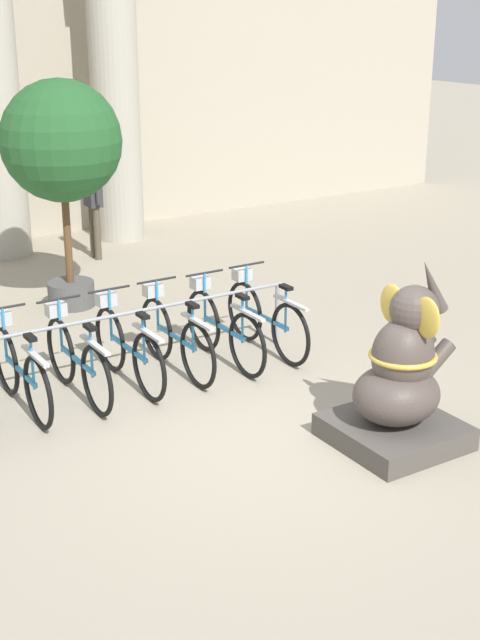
{
  "coord_description": "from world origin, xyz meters",
  "views": [
    {
      "loc": [
        -4.26,
        -6.26,
        3.88
      ],
      "look_at": [
        0.02,
        0.54,
        1.0
      ],
      "focal_mm": 50.0,
      "sensor_mm": 36.0,
      "label": 1
    }
  ],
  "objects": [
    {
      "name": "potted_tree",
      "position": [
        -0.11,
        4.6,
        2.14
      ],
      "size": [
        1.56,
        1.56,
        2.99
      ],
      "color": "#4C4C4C",
      "rests_on": "ground_plane"
    },
    {
      "name": "person_pedestrian",
      "position": [
        1.13,
        6.62,
        1.04
      ],
      "size": [
        0.23,
        0.47,
        1.73
      ],
      "color": "brown",
      "rests_on": "ground_plane"
    },
    {
      "name": "bicycle_6",
      "position": [
        0.59,
        1.8,
        0.42
      ],
      "size": [
        0.48,
        1.68,
        0.97
      ],
      "color": "black",
      "rests_on": "ground_plane"
    },
    {
      "name": "bicycle_4",
      "position": [
        -0.58,
        1.82,
        0.42
      ],
      "size": [
        0.48,
        1.68,
        0.97
      ],
      "color": "black",
      "rests_on": "ground_plane"
    },
    {
      "name": "bike_rack",
      "position": [
        -0.88,
        1.95,
        0.63
      ],
      "size": [
        4.72,
        0.05,
        0.77
      ],
      "color": "gray",
      "rests_on": "ground_plane"
    },
    {
      "name": "bicycle_3",
      "position": [
        -1.17,
        1.79,
        0.42
      ],
      "size": [
        0.48,
        1.68,
        0.97
      ],
      "color": "black",
      "rests_on": "ground_plane"
    },
    {
      "name": "column_right",
      "position": [
        2.03,
        7.6,
        2.62
      ],
      "size": [
        1.0,
        1.0,
        5.16
      ],
      "color": "#ADA899",
      "rests_on": "ground_plane"
    },
    {
      "name": "elephant_statue",
      "position": [
        0.95,
        -0.73,
        0.59
      ],
      "size": [
        1.09,
        1.09,
        1.75
      ],
      "color": "#4C4742",
      "rests_on": "ground_plane"
    },
    {
      "name": "bicycle_2",
      "position": [
        -1.76,
        1.83,
        0.42
      ],
      "size": [
        0.48,
        1.68,
        0.97
      ],
      "color": "black",
      "rests_on": "ground_plane"
    },
    {
      "name": "bicycle_5",
      "position": [
        0.0,
        1.85,
        0.42
      ],
      "size": [
        0.48,
        1.68,
        0.97
      ],
      "color": "black",
      "rests_on": "ground_plane"
    },
    {
      "name": "bicycle_7",
      "position": [
        1.18,
        1.83,
        0.42
      ],
      "size": [
        0.48,
        1.68,
        0.97
      ],
      "color": "black",
      "rests_on": "ground_plane"
    },
    {
      "name": "ground_plane",
      "position": [
        0.0,
        0.0,
        0.0
      ],
      "size": [
        60.0,
        60.0,
        0.0
      ],
      "primitive_type": "plane",
      "color": "#9E937F"
    }
  ]
}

